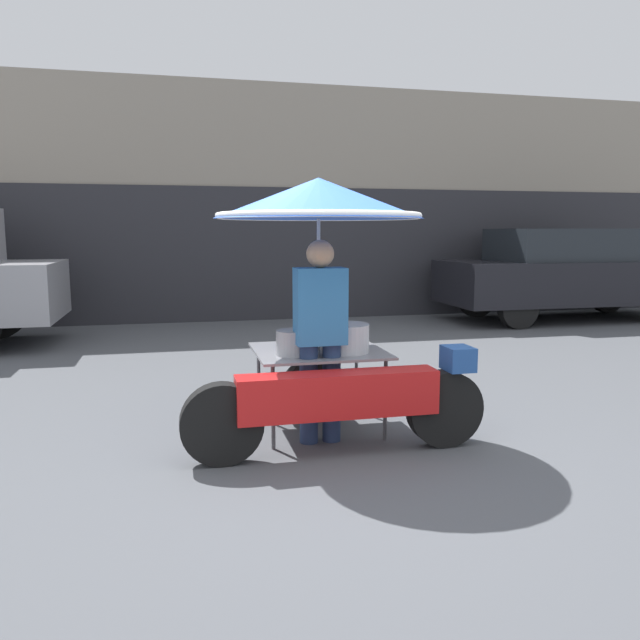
# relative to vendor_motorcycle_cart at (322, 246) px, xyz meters

# --- Properties ---
(ground_plane) EXTENTS (36.00, 36.00, 0.00)m
(ground_plane) POSITION_rel_vendor_motorcycle_cart_xyz_m (-0.03, -0.51, -1.50)
(ground_plane) COLOR #4C4F54
(shopfront_building) EXTENTS (28.00, 2.06, 4.23)m
(shopfront_building) POSITION_rel_vendor_motorcycle_cart_xyz_m (-0.03, 7.58, 0.60)
(shopfront_building) COLOR gray
(shopfront_building) RESTS_ON ground
(vendor_motorcycle_cart) EXTENTS (2.24, 1.64, 2.03)m
(vendor_motorcycle_cart) POSITION_rel_vendor_motorcycle_cart_xyz_m (0.00, 0.00, 0.00)
(vendor_motorcycle_cart) COLOR black
(vendor_motorcycle_cart) RESTS_ON ground
(vendor_person) EXTENTS (0.38, 0.22, 1.55)m
(vendor_person) POSITION_rel_vendor_motorcycle_cart_xyz_m (-0.07, -0.21, -0.63)
(vendor_person) COLOR navy
(vendor_person) RESTS_ON ground
(parked_car) EXTENTS (4.61, 1.74, 1.66)m
(parked_car) POSITION_rel_vendor_motorcycle_cart_xyz_m (5.82, 5.28, -0.65)
(parked_car) COLOR black
(parked_car) RESTS_ON ground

